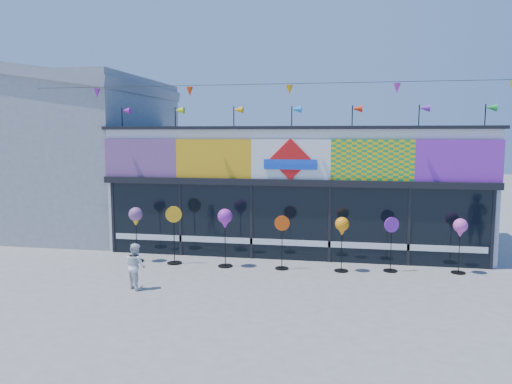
% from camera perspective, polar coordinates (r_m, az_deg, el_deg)
% --- Properties ---
extents(ground, '(80.00, 80.00, 0.00)m').
position_cam_1_polar(ground, '(12.29, 2.02, -11.65)').
color(ground, slate).
rests_on(ground, ground).
extents(kite_shop, '(16.00, 5.70, 5.31)m').
position_cam_1_polar(kite_shop, '(17.66, 4.87, 0.73)').
color(kite_shop, silver).
rests_on(kite_shop, ground).
extents(neighbour_building, '(8.18, 7.20, 6.87)m').
position_cam_1_polar(neighbour_building, '(21.93, -21.87, 4.45)').
color(neighbour_building, '#9C9EA1').
rests_on(neighbour_building, ground).
extents(spinner_0, '(0.42, 0.42, 1.67)m').
position_cam_1_polar(spinner_0, '(15.49, -13.58, -2.93)').
color(spinner_0, black).
rests_on(spinner_0, ground).
extents(spinner_1, '(0.49, 0.44, 1.73)m').
position_cam_1_polar(spinner_1, '(15.08, -9.35, -4.69)').
color(spinner_1, black).
rests_on(spinner_1, ground).
extents(spinner_2, '(0.43, 0.43, 1.71)m').
position_cam_1_polar(spinner_2, '(14.49, -3.56, -3.26)').
color(spinner_2, black).
rests_on(spinner_2, ground).
extents(spinner_3, '(0.43, 0.39, 1.55)m').
position_cam_1_polar(spinner_3, '(14.34, 2.99, -5.60)').
color(spinner_3, black).
rests_on(spinner_3, ground).
extents(spinner_4, '(0.39, 0.39, 1.55)m').
position_cam_1_polar(spinner_4, '(14.19, 9.80, -4.08)').
color(spinner_4, black).
rests_on(spinner_4, ground).
extents(spinner_5, '(0.42, 0.40, 1.55)m').
position_cam_1_polar(spinner_5, '(14.57, 15.19, -5.62)').
color(spinner_5, black).
rests_on(spinner_5, ground).
extents(spinner_6, '(0.39, 0.39, 1.54)m').
position_cam_1_polar(spinner_6, '(14.91, 22.30, -3.99)').
color(spinner_6, black).
rests_on(spinner_6, ground).
extents(child, '(0.65, 0.59, 1.16)m').
position_cam_1_polar(child, '(12.95, -13.61, -8.22)').
color(child, white).
rests_on(child, ground).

